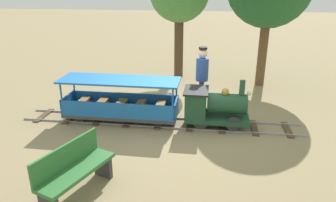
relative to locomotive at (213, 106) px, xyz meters
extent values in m
plane|color=#8C7A56|center=(0.00, -1.05, -0.48)|extent=(60.00, 60.00, 0.00)
cube|color=gray|center=(-0.27, -1.20, -0.46)|extent=(0.03, 6.40, 0.04)
cube|color=gray|center=(0.27, -1.20, -0.46)|extent=(0.03, 6.40, 0.04)
cube|color=#4C3828|center=(0.00, -4.05, -0.47)|extent=(0.78, 0.14, 0.03)
cube|color=#4C3828|center=(0.00, -3.33, -0.47)|extent=(0.78, 0.14, 0.03)
cube|color=#4C3828|center=(0.00, -2.62, -0.47)|extent=(0.78, 0.14, 0.03)
cube|color=#4C3828|center=(0.00, -1.91, -0.47)|extent=(0.78, 0.14, 0.03)
cube|color=#4C3828|center=(0.00, -1.20, -0.47)|extent=(0.78, 0.14, 0.03)
cube|color=#4C3828|center=(0.00, -0.49, -0.47)|extent=(0.78, 0.14, 0.03)
cube|color=#4C3828|center=(0.00, 0.22, -0.47)|extent=(0.78, 0.14, 0.03)
cube|color=#4C3828|center=(0.00, 0.93, -0.47)|extent=(0.78, 0.14, 0.03)
cube|color=#4C3828|center=(0.00, 1.64, -0.47)|extent=(0.78, 0.14, 0.03)
cube|color=#1E472D|center=(0.00, 0.10, -0.27)|extent=(0.66, 1.40, 0.10)
cylinder|color=#1E472D|center=(0.00, 0.30, 0.08)|extent=(0.44, 0.85, 0.44)
cylinder|color=#B7932D|center=(0.00, 0.72, 0.08)|extent=(0.37, 0.02, 0.37)
cylinder|color=#1E472D|center=(0.00, 0.60, 0.46)|extent=(0.12, 0.12, 0.32)
sphere|color=#B7932D|center=(0.00, 0.25, 0.35)|extent=(0.16, 0.16, 0.16)
cube|color=#1E472D|center=(0.00, -0.38, 0.05)|extent=(0.66, 0.45, 0.55)
cube|color=black|center=(0.00, -0.38, 0.35)|extent=(0.74, 0.53, 0.04)
sphere|color=#F2EAB2|center=(0.00, 0.75, 0.34)|extent=(0.10, 0.10, 0.10)
cylinder|color=#2D2D2D|center=(-0.27, 0.45, -0.28)|extent=(0.05, 0.32, 0.32)
cylinder|color=#2D2D2D|center=(0.27, 0.45, -0.28)|extent=(0.05, 0.32, 0.32)
cylinder|color=#2D2D2D|center=(-0.27, -0.25, -0.28)|extent=(0.05, 0.32, 0.32)
cylinder|color=#2D2D2D|center=(0.27, -0.25, -0.28)|extent=(0.05, 0.32, 0.32)
cube|color=#3F3F3F|center=(0.00, -2.10, -0.30)|extent=(0.74, 2.60, 0.08)
cube|color=blue|center=(-0.35, -2.10, -0.09)|extent=(0.04, 2.60, 0.35)
cube|color=blue|center=(0.35, -2.10, -0.09)|extent=(0.04, 2.60, 0.35)
cube|color=blue|center=(0.00, -0.82, -0.09)|extent=(0.74, 0.04, 0.35)
cube|color=blue|center=(0.00, -3.38, -0.09)|extent=(0.74, 0.04, 0.35)
cylinder|color=blue|center=(-0.34, -0.85, 0.11)|extent=(0.04, 0.04, 0.75)
cylinder|color=blue|center=(0.34, -0.85, 0.11)|extent=(0.04, 0.04, 0.75)
cylinder|color=blue|center=(-0.34, -3.35, 0.11)|extent=(0.04, 0.04, 0.75)
cylinder|color=blue|center=(0.34, -3.35, 0.11)|extent=(0.04, 0.04, 0.75)
cube|color=blue|center=(0.00, -2.10, 0.51)|extent=(0.84, 2.70, 0.04)
cube|color=olive|center=(0.00, -3.02, -0.14)|extent=(0.58, 0.20, 0.24)
cube|color=olive|center=(0.00, -2.56, -0.14)|extent=(0.58, 0.20, 0.24)
cube|color=olive|center=(0.00, -2.10, -0.14)|extent=(0.58, 0.20, 0.24)
cube|color=olive|center=(0.00, -1.64, -0.14)|extent=(0.58, 0.20, 0.24)
cube|color=olive|center=(0.00, -1.18, -0.14)|extent=(0.58, 0.20, 0.24)
cylinder|color=#262626|center=(-0.27, -1.19, -0.32)|extent=(0.04, 0.24, 0.24)
cylinder|color=#262626|center=(0.27, -1.19, -0.32)|extent=(0.04, 0.24, 0.24)
cylinder|color=#262626|center=(-0.27, -3.01, -0.32)|extent=(0.04, 0.24, 0.24)
cylinder|color=#262626|center=(0.27, -3.01, -0.32)|extent=(0.04, 0.24, 0.24)
cylinder|color=#282D47|center=(-0.96, -0.29, -0.08)|extent=(0.12, 0.12, 0.80)
cylinder|color=#282D47|center=(-0.78, -0.29, -0.08)|extent=(0.12, 0.12, 0.80)
cylinder|color=#2D4C99|center=(-0.87, -0.29, 0.59)|extent=(0.30, 0.30, 0.55)
sphere|color=beige|center=(-0.87, -0.29, 0.98)|extent=(0.22, 0.22, 0.22)
cylinder|color=black|center=(-0.87, -0.29, 1.11)|extent=(0.20, 0.20, 0.06)
cube|color=#2D6B33|center=(2.75, -1.98, -0.06)|extent=(1.36, 0.83, 0.06)
cube|color=#2D6B33|center=(2.68, -2.14, 0.14)|extent=(1.23, 0.49, 0.40)
cube|color=#333333|center=(2.21, -1.78, -0.27)|extent=(0.19, 0.33, 0.42)
cylinder|color=#4C3823|center=(-3.85, -1.18, 0.56)|extent=(0.30, 0.30, 2.09)
cylinder|color=brown|center=(-3.28, 1.45, 0.58)|extent=(0.27, 0.27, 2.13)
camera|label=1|loc=(6.49, -0.09, 2.56)|focal=33.51mm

